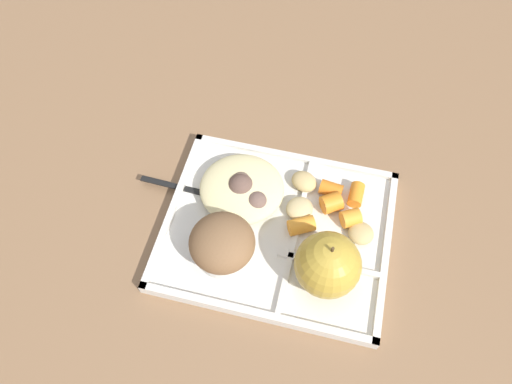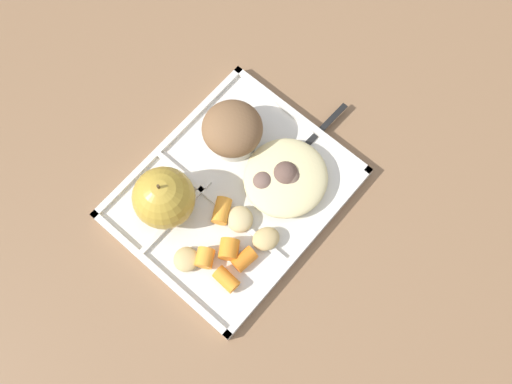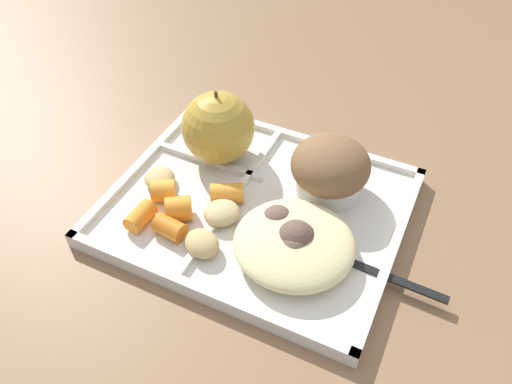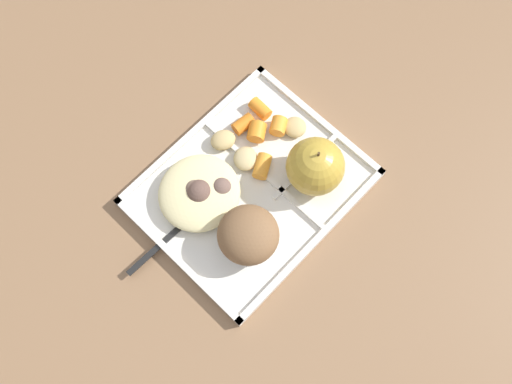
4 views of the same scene
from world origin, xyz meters
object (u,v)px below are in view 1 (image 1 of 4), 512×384
object	(u,v)px
lunch_tray	(277,231)
green_apple	(328,265)
plastic_fork	(204,193)
bran_muffin	(222,245)

from	to	relation	value
lunch_tray	green_apple	distance (m)	0.10
green_apple	plastic_fork	distance (m)	0.21
plastic_fork	green_apple	bearing A→B (deg)	155.77
lunch_tray	plastic_fork	xyz separation A→B (m)	(0.11, -0.03, 0.01)
lunch_tray	green_apple	bearing A→B (deg)	143.67
green_apple	plastic_fork	size ratio (longest dim) A/B	0.54
green_apple	plastic_fork	bearing A→B (deg)	-24.23
bran_muffin	green_apple	bearing A→B (deg)	180.00
bran_muffin	plastic_fork	world-z (taller)	bran_muffin
green_apple	bran_muffin	distance (m)	0.13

